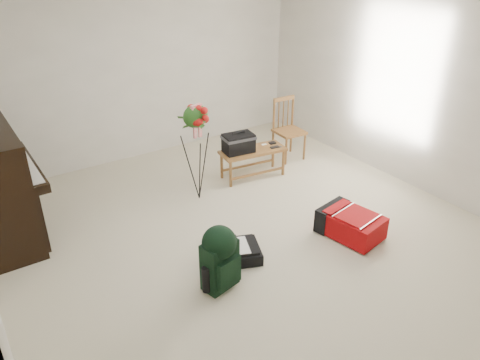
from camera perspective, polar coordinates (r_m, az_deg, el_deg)
floor at (r=5.18m, az=1.28°, el=-7.06°), size 5.00×5.50×0.01m
wall_back at (r=6.91m, az=-12.19°, el=12.75°), size 5.00×0.04×2.50m
wall_right at (r=6.30m, az=20.64°, el=10.21°), size 0.04×5.50×2.50m
bench at (r=6.20m, az=0.45°, el=4.18°), size 0.93×0.47×0.69m
dining_chair at (r=6.91m, az=5.86°, el=6.12°), size 0.41×0.41×0.90m
red_suitcase at (r=5.31m, az=12.98°, el=-5.02°), size 0.55×0.73×0.28m
black_duffel at (r=4.85m, az=-0.63°, el=-8.72°), size 0.61×0.56×0.21m
green_backpack at (r=4.33m, az=-2.48°, el=-9.12°), size 0.37×0.34×0.65m
flower_stand at (r=5.67m, az=-5.23°, el=3.25°), size 0.48×0.48×1.27m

